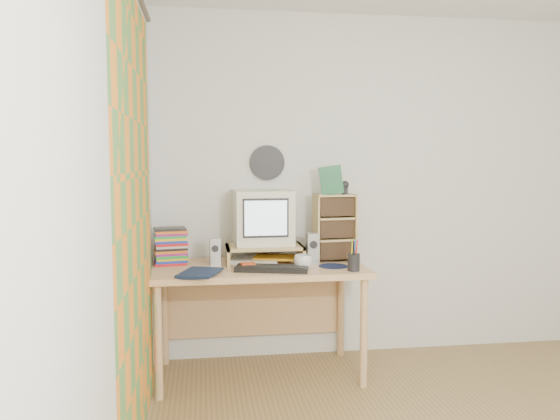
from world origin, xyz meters
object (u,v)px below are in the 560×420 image
object	(u,v)px
cd_rack	(334,228)
keyboard	(272,269)
crt_monitor	(263,217)
dvd_stack	(170,242)
desk	(258,283)
mug	(303,262)
diary	(183,270)

from	to	relation	value
cd_rack	keyboard	bearing A→B (deg)	-154.25
keyboard	cd_rack	distance (m)	0.60
crt_monitor	cd_rack	xyz separation A→B (m)	(0.49, -0.04, -0.07)
dvd_stack	desk	bearing A→B (deg)	-14.99
keyboard	mug	size ratio (longest dim) A/B	3.90
cd_rack	mug	size ratio (longest dim) A/B	3.94
crt_monitor	mug	bearing A→B (deg)	-55.90
desk	dvd_stack	world-z (taller)	dvd_stack
keyboard	mug	xyz separation A→B (m)	(0.21, 0.03, 0.03)
desk	mug	xyz separation A→B (m)	(0.27, -0.22, 0.18)
mug	diary	xyz separation A→B (m)	(-0.76, -0.05, -0.02)
desk	crt_monitor	world-z (taller)	crt_monitor
desk	mug	distance (m)	0.39
cd_rack	diary	distance (m)	1.09
crt_monitor	cd_rack	size ratio (longest dim) A/B	0.85
cd_rack	diary	xyz separation A→B (m)	(-1.03, -0.32, -0.21)
desk	cd_rack	xyz separation A→B (m)	(0.54, 0.04, 0.37)
desk	diary	bearing A→B (deg)	-150.81
desk	crt_monitor	xyz separation A→B (m)	(0.05, 0.09, 0.44)
desk	diary	size ratio (longest dim) A/B	5.34
crt_monitor	cd_rack	world-z (taller)	crt_monitor
desk	diary	distance (m)	0.58
crt_monitor	keyboard	bearing A→B (deg)	-88.75
crt_monitor	keyboard	world-z (taller)	crt_monitor
mug	diary	world-z (taller)	mug
cd_rack	mug	world-z (taller)	cd_rack
diary	mug	bearing A→B (deg)	23.00
desk	keyboard	distance (m)	0.30
dvd_stack	diary	size ratio (longest dim) A/B	1.13
desk	mug	world-z (taller)	mug
cd_rack	diary	size ratio (longest dim) A/B	1.77
crt_monitor	keyboard	distance (m)	0.44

